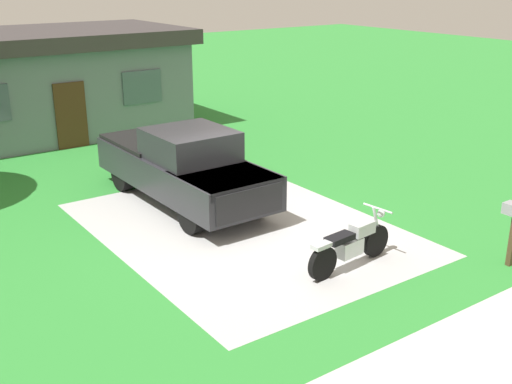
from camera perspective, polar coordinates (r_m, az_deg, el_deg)
ground_plane at (r=13.99m, az=-1.23°, el=-3.31°), size 80.00×80.00×0.00m
driveway_pad at (r=13.99m, az=-1.23°, el=-3.30°), size 5.71×7.63×0.01m
sidewalk_strip at (r=10.18m, az=18.80°, el=-13.85°), size 36.00×1.80×0.01m
motorcycle at (r=12.18m, az=8.61°, el=-4.72°), size 2.21×0.70×1.09m
pickup_truck at (r=15.41m, az=-6.76°, el=2.50°), size 2.06×5.65×1.90m
neighbor_house at (r=23.19m, az=-18.74°, el=9.47°), size 9.60×5.60×3.50m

